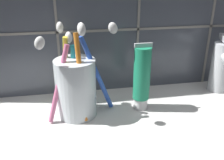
# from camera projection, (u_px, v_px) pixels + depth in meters

# --- Properties ---
(sink_counter) EXTENTS (0.71, 0.29, 0.02)m
(sink_counter) POSITION_uv_depth(u_px,v_px,m) (146.00, 123.00, 0.49)
(sink_counter) COLOR silver
(sink_counter) RESTS_ON ground
(tile_wall_backsplash) EXTENTS (0.81, 0.02, 0.43)m
(tile_wall_backsplash) POSITION_uv_depth(u_px,v_px,m) (130.00, 5.00, 0.54)
(tile_wall_backsplash) COLOR #4C515B
(tile_wall_backsplash) RESTS_ON ground
(toothbrush_cup) EXTENTS (0.15, 0.10, 0.19)m
(toothbrush_cup) POSITION_uv_depth(u_px,v_px,m) (76.00, 86.00, 0.47)
(toothbrush_cup) COLOR silver
(toothbrush_cup) RESTS_ON sink_counter
(toothpaste_tube) EXTENTS (0.03, 0.03, 0.14)m
(toothpaste_tube) POSITION_uv_depth(u_px,v_px,m) (140.00, 78.00, 0.49)
(toothpaste_tube) COLOR white
(toothpaste_tube) RESTS_ON sink_counter
(sink_faucet) EXTENTS (0.06, 0.12, 0.13)m
(sink_faucet) POSITION_uv_depth(u_px,v_px,m) (222.00, 66.00, 0.57)
(sink_faucet) COLOR silver
(sink_faucet) RESTS_ON sink_counter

